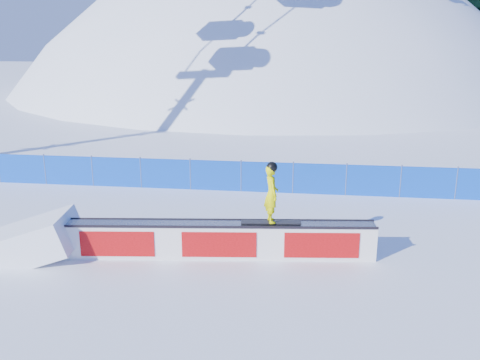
# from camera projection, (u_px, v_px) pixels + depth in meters

# --- Properties ---
(ground) EXTENTS (160.00, 160.00, 0.00)m
(ground) POSITION_uv_depth(u_px,v_px,m) (191.00, 232.00, 16.64)
(ground) COLOR white
(ground) RESTS_ON ground
(snow_hill) EXTENTS (64.00, 64.00, 64.00)m
(snow_hill) POSITION_uv_depth(u_px,v_px,m) (273.00, 244.00, 61.65)
(snow_hill) COLOR white
(snow_hill) RESTS_ON ground
(safety_fence) EXTENTS (22.05, 0.05, 1.30)m
(safety_fence) POSITION_uv_depth(u_px,v_px,m) (216.00, 175.00, 20.76)
(safety_fence) COLOR #0840BA
(safety_fence) RESTS_ON ground
(rail_box) EXTENTS (8.56, 1.52, 1.03)m
(rail_box) POSITION_uv_depth(u_px,v_px,m) (220.00, 240.00, 14.73)
(rail_box) COLOR white
(rail_box) RESTS_ON ground
(snow_ramp) EXTENTS (2.94, 2.02, 1.73)m
(snow_ramp) POSITION_uv_depth(u_px,v_px,m) (30.00, 255.00, 14.96)
(snow_ramp) COLOR white
(snow_ramp) RESTS_ON ground
(snowboarder) EXTENTS (1.66, 0.67, 1.71)m
(snowboarder) POSITION_uv_depth(u_px,v_px,m) (271.00, 193.00, 14.33)
(snowboarder) COLOR black
(snowboarder) RESTS_ON rail_box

